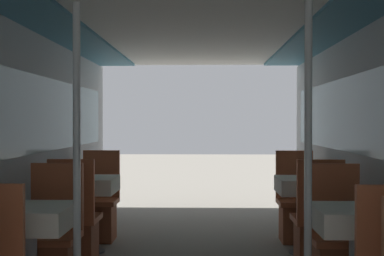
# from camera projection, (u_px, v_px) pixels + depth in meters

# --- Properties ---
(dining_table_left_1) EXTENTS (0.56, 0.56, 0.76)m
(dining_table_left_1) POSITION_uv_depth(u_px,v_px,m) (29.00, 226.00, 3.58)
(dining_table_left_1) COLOR #4C4C51
(dining_table_left_1) RESTS_ON ground_plane
(chair_left_far_1) EXTENTS (0.41, 0.41, 0.99)m
(chair_left_far_1) POSITION_uv_depth(u_px,v_px,m) (52.00, 254.00, 4.11)
(chair_left_far_1) COLOR brown
(chair_left_far_1) RESTS_ON ground_plane
(support_pole_left_1) EXTENTS (0.05, 0.05, 2.12)m
(support_pole_left_1) POSITION_uv_depth(u_px,v_px,m) (77.00, 161.00, 3.56)
(support_pole_left_1) COLOR silver
(support_pole_left_1) RESTS_ON ground_plane
(dining_table_left_2) EXTENTS (0.56, 0.56, 0.76)m
(dining_table_left_2) POSITION_uv_depth(u_px,v_px,m) (88.00, 190.00, 5.39)
(dining_table_left_2) COLOR #4C4C51
(dining_table_left_2) RESTS_ON ground_plane
(chair_left_near_2) EXTENTS (0.41, 0.41, 0.99)m
(chair_left_near_2) POSITION_uv_depth(u_px,v_px,m) (76.00, 233.00, 4.87)
(chair_left_near_2) COLOR brown
(chair_left_near_2) RESTS_ON ground_plane
(chair_left_far_2) EXTENTS (0.41, 0.41, 0.99)m
(chair_left_far_2) POSITION_uv_depth(u_px,v_px,m) (99.00, 213.00, 5.93)
(chair_left_far_2) COLOR brown
(chair_left_far_2) RESTS_ON ground_plane
(dining_table_right_1) EXTENTS (0.56, 0.56, 0.76)m
(dining_table_right_1) POSITION_uv_depth(u_px,v_px,m) (358.00, 227.00, 3.52)
(dining_table_right_1) COLOR #4C4C51
(dining_table_right_1) RESTS_ON ground_plane
(chair_right_far_1) EXTENTS (0.41, 0.41, 0.99)m
(chair_right_far_1) POSITION_uv_depth(u_px,v_px,m) (337.00, 256.00, 4.06)
(chair_right_far_1) COLOR brown
(chair_right_far_1) RESTS_ON ground_plane
(support_pole_right_1) EXTENTS (0.05, 0.05, 2.12)m
(support_pole_right_1) POSITION_uv_depth(u_px,v_px,m) (308.00, 162.00, 3.53)
(support_pole_right_1) COLOR silver
(support_pole_right_1) RESTS_ON ground_plane
(dining_table_right_2) EXTENTS (0.56, 0.56, 0.76)m
(dining_table_right_2) POSITION_uv_depth(u_px,v_px,m) (306.00, 191.00, 5.34)
(dining_table_right_2) COLOR #4C4C51
(dining_table_right_2) RESTS_ON ground_plane
(chair_right_near_2) EXTENTS (0.41, 0.41, 0.99)m
(chair_right_near_2) POSITION_uv_depth(u_px,v_px,m) (317.00, 235.00, 4.81)
(chair_right_near_2) COLOR brown
(chair_right_near_2) RESTS_ON ground_plane
(chair_right_far_2) EXTENTS (0.41, 0.41, 0.99)m
(chair_right_far_2) POSITION_uv_depth(u_px,v_px,m) (297.00, 214.00, 5.88)
(chair_right_far_2) COLOR brown
(chair_right_far_2) RESTS_ON ground_plane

